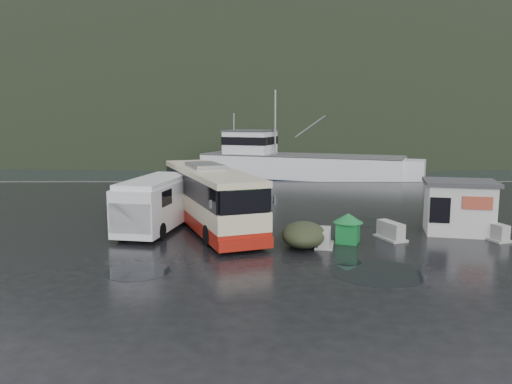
{
  "coord_description": "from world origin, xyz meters",
  "views": [
    {
      "loc": [
        0.69,
        -24.56,
        5.87
      ],
      "look_at": [
        0.79,
        2.86,
        1.7
      ],
      "focal_mm": 35.0,
      "sensor_mm": 36.0,
      "label": 1
    }
  ],
  "objects_px": {
    "jersey_barrier_b": "(390,239)",
    "dome_tent": "(303,246)",
    "white_van": "(157,230)",
    "jersey_barrier_a": "(324,246)",
    "waste_bin_left": "(249,236)",
    "coach_bus": "(210,227)",
    "fishing_trawler": "(301,172)",
    "jersey_barrier_c": "(493,239)",
    "ticket_kiosk": "(457,233)",
    "waste_bin_right": "(348,243)"
  },
  "relations": [
    {
      "from": "jersey_barrier_c",
      "to": "white_van",
      "type": "bearing_deg",
      "value": 172.68
    },
    {
      "from": "coach_bus",
      "to": "fishing_trawler",
      "type": "xyz_separation_m",
      "value": [
        7.3,
        26.37,
        0.0
      ]
    },
    {
      "from": "white_van",
      "to": "jersey_barrier_a",
      "type": "distance_m",
      "value": 8.95
    },
    {
      "from": "jersey_barrier_a",
      "to": "jersey_barrier_c",
      "type": "bearing_deg",
      "value": 8.27
    },
    {
      "from": "jersey_barrier_a",
      "to": "jersey_barrier_b",
      "type": "relative_size",
      "value": 0.93
    },
    {
      "from": "waste_bin_right",
      "to": "jersey_barrier_a",
      "type": "bearing_deg",
      "value": -151.79
    },
    {
      "from": "coach_bus",
      "to": "white_van",
      "type": "height_order",
      "value": "coach_bus"
    },
    {
      "from": "coach_bus",
      "to": "jersey_barrier_a",
      "type": "height_order",
      "value": "coach_bus"
    },
    {
      "from": "white_van",
      "to": "jersey_barrier_b",
      "type": "xyz_separation_m",
      "value": [
        11.67,
        -2.05,
        0.0
      ]
    },
    {
      "from": "coach_bus",
      "to": "ticket_kiosk",
      "type": "height_order",
      "value": "coach_bus"
    },
    {
      "from": "white_van",
      "to": "jersey_barrier_c",
      "type": "relative_size",
      "value": 4.06
    },
    {
      "from": "white_van",
      "to": "fishing_trawler",
      "type": "height_order",
      "value": "fishing_trawler"
    },
    {
      "from": "jersey_barrier_c",
      "to": "waste_bin_left",
      "type": "bearing_deg",
      "value": 176.8
    },
    {
      "from": "white_van",
      "to": "jersey_barrier_a",
      "type": "bearing_deg",
      "value": -11.22
    },
    {
      "from": "waste_bin_right",
      "to": "jersey_barrier_c",
      "type": "bearing_deg",
      "value": 4.63
    },
    {
      "from": "dome_tent",
      "to": "jersey_barrier_a",
      "type": "distance_m",
      "value": 0.97
    },
    {
      "from": "jersey_barrier_c",
      "to": "fishing_trawler",
      "type": "distance_m",
      "value": 30.0
    },
    {
      "from": "waste_bin_right",
      "to": "ticket_kiosk",
      "type": "bearing_deg",
      "value": 17.68
    },
    {
      "from": "ticket_kiosk",
      "to": "fishing_trawler",
      "type": "bearing_deg",
      "value": 114.15
    },
    {
      "from": "fishing_trawler",
      "to": "dome_tent",
      "type": "bearing_deg",
      "value": -73.56
    },
    {
      "from": "coach_bus",
      "to": "fishing_trawler",
      "type": "relative_size",
      "value": 0.47
    },
    {
      "from": "fishing_trawler",
      "to": "jersey_barrier_c",
      "type": "bearing_deg",
      "value": -55.84
    },
    {
      "from": "white_van",
      "to": "jersey_barrier_a",
      "type": "height_order",
      "value": "white_van"
    },
    {
      "from": "coach_bus",
      "to": "white_van",
      "type": "relative_size",
      "value": 1.8
    },
    {
      "from": "dome_tent",
      "to": "white_van",
      "type": "bearing_deg",
      "value": 155.1
    },
    {
      "from": "jersey_barrier_a",
      "to": "jersey_barrier_b",
      "type": "height_order",
      "value": "jersey_barrier_b"
    },
    {
      "from": "jersey_barrier_c",
      "to": "jersey_barrier_b",
      "type": "bearing_deg",
      "value": 179.01
    },
    {
      "from": "jersey_barrier_a",
      "to": "fishing_trawler",
      "type": "height_order",
      "value": "fishing_trawler"
    },
    {
      "from": "ticket_kiosk",
      "to": "jersey_barrier_a",
      "type": "relative_size",
      "value": 2.18
    },
    {
      "from": "dome_tent",
      "to": "ticket_kiosk",
      "type": "xyz_separation_m",
      "value": [
        8.07,
        2.58,
        0.0
      ]
    },
    {
      "from": "white_van",
      "to": "jersey_barrier_c",
      "type": "xyz_separation_m",
      "value": [
        16.61,
        -2.14,
        0.0
      ]
    },
    {
      "from": "waste_bin_left",
      "to": "ticket_kiosk",
      "type": "distance_m",
      "value": 10.59
    },
    {
      "from": "jersey_barrier_b",
      "to": "fishing_trawler",
      "type": "height_order",
      "value": "fishing_trawler"
    },
    {
      "from": "white_van",
      "to": "waste_bin_left",
      "type": "relative_size",
      "value": 4.44
    },
    {
      "from": "white_van",
      "to": "waste_bin_left",
      "type": "bearing_deg",
      "value": -6.28
    },
    {
      "from": "waste_bin_left",
      "to": "dome_tent",
      "type": "bearing_deg",
      "value": -37.61
    },
    {
      "from": "waste_bin_left",
      "to": "fishing_trawler",
      "type": "bearing_deg",
      "value": 79.73
    },
    {
      "from": "dome_tent",
      "to": "jersey_barrier_a",
      "type": "relative_size",
      "value": 1.79
    },
    {
      "from": "jersey_barrier_b",
      "to": "dome_tent",
      "type": "bearing_deg",
      "value": -162.61
    },
    {
      "from": "coach_bus",
      "to": "white_van",
      "type": "distance_m",
      "value": 2.82
    },
    {
      "from": "waste_bin_left",
      "to": "white_van",
      "type": "bearing_deg",
      "value": 163.01
    },
    {
      "from": "waste_bin_left",
      "to": "waste_bin_right",
      "type": "bearing_deg",
      "value": -14.9
    },
    {
      "from": "coach_bus",
      "to": "jersey_barrier_c",
      "type": "distance_m",
      "value": 14.2
    },
    {
      "from": "jersey_barrier_a",
      "to": "fishing_trawler",
      "type": "xyz_separation_m",
      "value": [
        1.72,
        30.47,
        0.0
      ]
    },
    {
      "from": "ticket_kiosk",
      "to": "fishing_trawler",
      "type": "xyz_separation_m",
      "value": [
        -5.39,
        27.95,
        0.0
      ]
    },
    {
      "from": "jersey_barrier_c",
      "to": "ticket_kiosk",
      "type": "bearing_deg",
      "value": 132.65
    },
    {
      "from": "waste_bin_left",
      "to": "fishing_trawler",
      "type": "xyz_separation_m",
      "value": [
        5.18,
        28.61,
        0.0
      ]
    },
    {
      "from": "jersey_barrier_b",
      "to": "fishing_trawler",
      "type": "distance_m",
      "value": 29.22
    },
    {
      "from": "jersey_barrier_a",
      "to": "jersey_barrier_c",
      "type": "height_order",
      "value": "jersey_barrier_c"
    },
    {
      "from": "coach_bus",
      "to": "jersey_barrier_a",
      "type": "relative_size",
      "value": 7.49
    }
  ]
}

